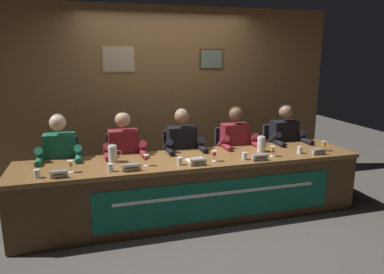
{
  "coord_description": "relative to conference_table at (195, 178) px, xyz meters",
  "views": [
    {
      "loc": [
        -1.12,
        -3.87,
        1.91
      ],
      "look_at": [
        0.0,
        0.0,
        0.98
      ],
      "focal_mm": 33.29,
      "sensor_mm": 36.0,
      "label": 1
    }
  ],
  "objects": [
    {
      "name": "nameplate_far_right",
      "position": [
        1.51,
        -0.18,
        0.26
      ],
      "size": [
        0.18,
        0.06,
        0.08
      ],
      "color": "white",
      "rests_on": "conference_table"
    },
    {
      "name": "chair_far_left",
      "position": [
        -1.5,
        0.72,
        -0.06
      ],
      "size": [
        0.44,
        0.45,
        0.91
      ],
      "color": "black",
      "rests_on": "ground_plane"
    },
    {
      "name": "water_cup_far_right",
      "position": [
        1.32,
        -0.07,
        0.26
      ],
      "size": [
        0.06,
        0.06,
        0.08
      ],
      "color": "silver",
      "rests_on": "conference_table"
    },
    {
      "name": "chair_left",
      "position": [
        -0.75,
        0.72,
        -0.06
      ],
      "size": [
        0.44,
        0.45,
        0.91
      ],
      "color": "black",
      "rests_on": "ground_plane"
    },
    {
      "name": "water_pitcher_right_side",
      "position": [
        0.9,
        0.14,
        0.31
      ],
      "size": [
        0.15,
        0.1,
        0.21
      ],
      "color": "silver",
      "rests_on": "conference_table"
    },
    {
      "name": "conference_table",
      "position": [
        0.0,
        0.0,
        0.0
      ],
      "size": [
        4.03,
        0.84,
        0.73
      ],
      "color": "brown",
      "rests_on": "ground_plane"
    },
    {
      "name": "nameplate_right",
      "position": [
        0.71,
        -0.21,
        0.26
      ],
      "size": [
        0.2,
        0.06,
        0.08
      ],
      "color": "white",
      "rests_on": "conference_table"
    },
    {
      "name": "nameplate_far_left",
      "position": [
        -1.46,
        -0.2,
        0.26
      ],
      "size": [
        0.17,
        0.06,
        0.08
      ],
      "color": "white",
      "rests_on": "conference_table"
    },
    {
      "name": "water_pitcher_left_side",
      "position": [
        -0.91,
        0.21,
        0.31
      ],
      "size": [
        0.15,
        0.1,
        0.21
      ],
      "color": "silver",
      "rests_on": "conference_table"
    },
    {
      "name": "panelist_far_left",
      "position": [
        -1.5,
        0.52,
        0.21
      ],
      "size": [
        0.51,
        0.48,
        1.24
      ],
      "color": "black",
      "rests_on": "ground_plane"
    },
    {
      "name": "panelist_center",
      "position": [
        -0.01,
        0.52,
        0.21
      ],
      "size": [
        0.51,
        0.48,
        1.24
      ],
      "color": "black",
      "rests_on": "ground_plane"
    },
    {
      "name": "juice_glass_center",
      "position": [
        0.2,
        -0.09,
        0.3
      ],
      "size": [
        0.06,
        0.06,
        0.12
      ],
      "color": "white",
      "rests_on": "conference_table"
    },
    {
      "name": "panelist_far_right",
      "position": [
        1.48,
        0.52,
        0.21
      ],
      "size": [
        0.51,
        0.48,
        1.24
      ],
      "color": "black",
      "rests_on": "ground_plane"
    },
    {
      "name": "water_cup_center",
      "position": [
        -0.21,
        -0.11,
        0.26
      ],
      "size": [
        0.06,
        0.06,
        0.08
      ],
      "color": "silver",
      "rests_on": "conference_table"
    },
    {
      "name": "water_cup_far_left",
      "position": [
        -1.67,
        -0.13,
        0.26
      ],
      "size": [
        0.06,
        0.06,
        0.08
      ],
      "color": "silver",
      "rests_on": "conference_table"
    },
    {
      "name": "panelist_right",
      "position": [
        0.74,
        0.52,
        0.21
      ],
      "size": [
        0.51,
        0.48,
        1.24
      ],
      "color": "black",
      "rests_on": "ground_plane"
    },
    {
      "name": "document_stack_center",
      "position": [
        0.01,
        0.0,
        0.22
      ],
      "size": [
        0.23,
        0.18,
        0.01
      ],
      "color": "white",
      "rests_on": "conference_table"
    },
    {
      "name": "juice_glass_far_right",
      "position": [
        1.67,
        -0.05,
        0.3
      ],
      "size": [
        0.06,
        0.06,
        0.12
      ],
      "color": "white",
      "rests_on": "conference_table"
    },
    {
      "name": "wall_back_panelled",
      "position": [
        -0.01,
        1.52,
        0.79
      ],
      "size": [
        5.23,
        0.14,
        2.6
      ],
      "color": "brown",
      "rests_on": "ground_plane"
    },
    {
      "name": "chair_center",
      "position": [
        -0.01,
        0.72,
        -0.06
      ],
      "size": [
        0.44,
        0.45,
        0.91
      ],
      "color": "black",
      "rests_on": "ground_plane"
    },
    {
      "name": "juice_glass_left",
      "position": [
        -0.57,
        -0.04,
        0.3
      ],
      "size": [
        0.06,
        0.06,
        0.12
      ],
      "color": "white",
      "rests_on": "conference_table"
    },
    {
      "name": "chair_right",
      "position": [
        0.74,
        0.72,
        -0.06
      ],
      "size": [
        0.44,
        0.45,
        0.91
      ],
      "color": "black",
      "rests_on": "ground_plane"
    },
    {
      "name": "water_cup_left",
      "position": [
        -0.96,
        -0.13,
        0.26
      ],
      "size": [
        0.06,
        0.06,
        0.08
      ],
      "color": "silver",
      "rests_on": "conference_table"
    },
    {
      "name": "ground_plane",
      "position": [
        -0.01,
        0.12,
        -0.51
      ],
      "size": [
        12.0,
        12.0,
        0.0
      ],
      "primitive_type": "plane",
      "color": "#4C4742"
    },
    {
      "name": "water_cup_right",
      "position": [
        0.56,
        -0.12,
        0.26
      ],
      "size": [
        0.06,
        0.06,
        0.08
      ],
      "color": "silver",
      "rests_on": "conference_table"
    },
    {
      "name": "chair_far_right",
      "position": [
        1.48,
        0.72,
        -0.06
      ],
      "size": [
        0.44,
        0.45,
        0.91
      ],
      "color": "black",
      "rests_on": "ground_plane"
    },
    {
      "name": "juice_glass_right",
      "position": [
        0.93,
        -0.09,
        0.3
      ],
      "size": [
        0.06,
        0.06,
        0.12
      ],
      "color": "white",
      "rests_on": "conference_table"
    },
    {
      "name": "panelist_left",
      "position": [
        -0.75,
        0.52,
        0.21
      ],
      "size": [
        0.51,
        0.48,
        1.24
      ],
      "color": "black",
      "rests_on": "ground_plane"
    },
    {
      "name": "nameplate_left",
      "position": [
        -0.75,
        -0.18,
        0.26
      ],
      "size": [
        0.2,
        0.06,
        0.08
      ],
      "color": "white",
      "rests_on": "conference_table"
    },
    {
      "name": "nameplate_center",
      "position": [
        -0.02,
        -0.19,
        0.26
      ],
      "size": [
        0.18,
        0.06,
        0.08
      ],
      "color": "white",
      "rests_on": "conference_table"
    },
    {
      "name": "juice_glass_far_left",
      "position": [
        -1.35,
        -0.05,
        0.3
      ],
      "size": [
        0.06,
        0.06,
        0.12
      ],
      "color": "white",
      "rests_on": "conference_table"
    }
  ]
}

